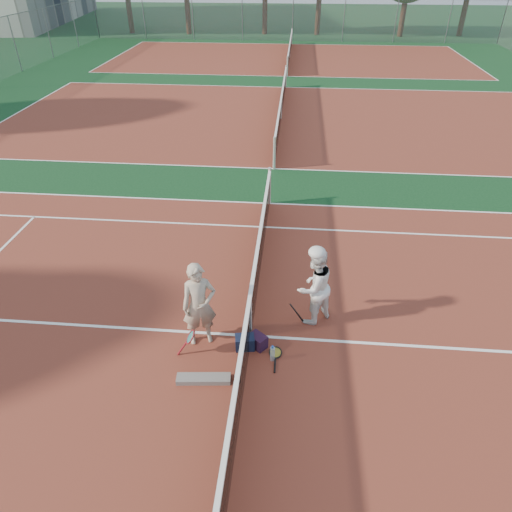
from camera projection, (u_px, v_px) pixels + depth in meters
The scene contains 17 objects.
ground at pixel (251, 336), 8.68m from camera, with size 130.00×130.00×0.00m, color #0D3317.
court_main at pixel (251, 336), 8.68m from camera, with size 23.77×10.97×0.01m, color maroon.
court_far_a at pixel (281, 119), 19.83m from camera, with size 23.77×10.97×0.01m, color maroon.
court_far_b at pixel (290, 58), 30.99m from camera, with size 23.77×10.97×0.01m, color maroon.
net_main at pixel (250, 316), 8.39m from camera, with size 0.10×10.98×1.02m, color black, non-canonical shape.
net_far_a at pixel (281, 107), 19.55m from camera, with size 0.10×10.98×1.02m, color black, non-canonical shape.
net_far_b at pixel (290, 50), 30.71m from camera, with size 0.10×10.98×1.02m, color black, non-canonical shape.
fence_back at pixel (293, 20), 35.94m from camera, with size 32.00×0.06×3.00m, color slate, non-canonical shape.
player_a at pixel (199, 305), 8.13m from camera, with size 0.62×0.41×1.70m, color tan.
player_b at pixel (314, 286), 8.63m from camera, with size 0.79×0.62×1.62m, color white.
racket_red at pixel (191, 343), 8.17m from camera, with size 0.35×0.27×0.52m, color maroon, non-canonical shape.
racket_black_held at pixel (294, 315), 8.78m from camera, with size 0.33×0.27×0.54m, color black, non-canonical shape.
racket_spare at pixel (275, 353), 8.29m from camera, with size 0.60×0.27×0.04m, color black, non-canonical shape.
sports_bag_navy at pixel (245, 342), 8.35m from camera, with size 0.35×0.24×0.27m, color black.
sports_bag_purple at pixel (258, 341), 8.38m from camera, with size 0.32×0.22×0.26m, color black.
net_cover_canvas at pixel (204, 379), 7.75m from camera, with size 0.92×0.21×0.10m, color #68625E.
water_bottle at pixel (272, 354), 8.09m from camera, with size 0.09×0.09×0.30m, color #C9E8FF.
Camera 1 is at (0.66, -6.31, 6.11)m, focal length 32.00 mm.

